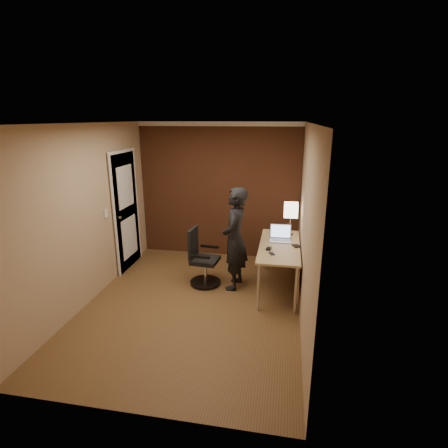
{
  "coord_description": "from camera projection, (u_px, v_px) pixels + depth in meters",
  "views": [
    {
      "loc": [
        1.23,
        -4.33,
        2.57
      ],
      "look_at": [
        0.35,
        0.55,
        1.05
      ],
      "focal_mm": 28.0,
      "sensor_mm": 36.0,
      "label": 1
    }
  ],
  "objects": [
    {
      "name": "laptop",
      "position": [
        280.0,
        236.0,
        5.46
      ],
      "size": [
        0.34,
        0.27,
        0.23
      ],
      "color": "silver",
      "rests_on": "desk"
    },
    {
      "name": "person",
      "position": [
        235.0,
        239.0,
        5.31
      ],
      "size": [
        0.44,
        0.61,
        1.59
      ],
      "primitive_type": "imported",
      "rotation": [
        0.0,
        0.0,
        -1.67
      ],
      "color": "black",
      "rests_on": "ground"
    },
    {
      "name": "room",
      "position": [
        199.0,
        189.0,
        6.13
      ],
      "size": [
        4.0,
        4.0,
        4.0
      ],
      "color": "brown",
      "rests_on": "ground"
    },
    {
      "name": "mouse",
      "position": [
        269.0,
        249.0,
        5.06
      ],
      "size": [
        0.08,
        0.11,
        0.03
      ],
      "primitive_type": "cube",
      "rotation": [
        0.0,
        0.0,
        -0.21
      ],
      "color": "black",
      "rests_on": "desk"
    },
    {
      "name": "office_chair",
      "position": [
        202.0,
        261.0,
        5.52
      ],
      "size": [
        0.49,
        0.53,
        0.9
      ],
      "color": "black",
      "rests_on": "ground"
    },
    {
      "name": "desk_lamp",
      "position": [
        291.0,
        210.0,
        5.57
      ],
      "size": [
        0.22,
        0.22,
        0.54
      ],
      "color": "silver",
      "rests_on": "desk"
    },
    {
      "name": "wallet",
      "position": [
        296.0,
        246.0,
        5.18
      ],
      "size": [
        0.13,
        0.14,
        0.02
      ],
      "primitive_type": "cube",
      "rotation": [
        0.0,
        0.0,
        0.44
      ],
      "color": "black",
      "rests_on": "desk"
    },
    {
      "name": "desk",
      "position": [
        284.0,
        253.0,
        5.27
      ],
      "size": [
        0.6,
        1.5,
        0.73
      ],
      "color": "tan",
      "rests_on": "ground"
    },
    {
      "name": "phone",
      "position": [
        272.0,
        254.0,
        4.9
      ],
      "size": [
        0.1,
        0.13,
        0.01
      ],
      "primitive_type": "cube",
      "rotation": [
        0.0,
        0.0,
        0.37
      ],
      "color": "black",
      "rests_on": "desk"
    }
  ]
}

